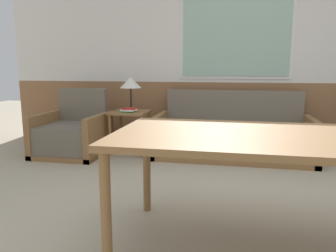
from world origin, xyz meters
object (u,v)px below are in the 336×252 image
side_table (130,119)px  table_lamp (131,83)px  dining_table (282,145)px  armchair (73,135)px  couch (232,138)px

side_table → table_lamp: (-0.01, 0.09, 0.48)m
side_table → dining_table: 2.78m
side_table → table_lamp: 0.48m
side_table → table_lamp: table_lamp is taller
armchair → side_table: bearing=10.4°
armchair → dining_table: (2.41, -1.95, 0.44)m
dining_table → armchair: bearing=141.0°
dining_table → table_lamp: bearing=126.4°
side_table → dining_table: dining_table is taller
couch → side_table: 1.39m
table_lamp → dining_table: table_lamp is taller
couch → table_lamp: table_lamp is taller
armchair → dining_table: 3.13m
couch → armchair: armchair is taller
couch → dining_table: couch is taller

